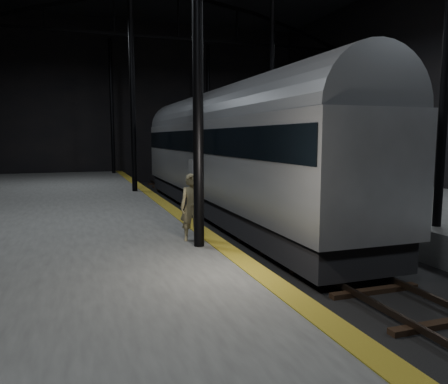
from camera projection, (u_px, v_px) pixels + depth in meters
name	position (u px, v px, depth m)	size (l,w,h in m)	color
ground	(269.00, 239.00, 16.09)	(44.00, 44.00, 0.00)	black
platform_left	(50.00, 241.00, 13.60)	(9.00, 43.80, 1.00)	#4B4B48
platform_right	(430.00, 214.00, 18.46)	(9.00, 43.80, 1.00)	#4B4B48
tactile_strip	(183.00, 217.00, 14.91)	(0.50, 43.80, 0.01)	olive
track	(269.00, 237.00, 16.08)	(2.40, 43.00, 0.24)	#3F3328
train	(225.00, 147.00, 20.27)	(3.26, 21.82, 5.83)	#95979C
woman	(192.00, 207.00, 11.47)	(0.65, 0.42, 1.77)	#908358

